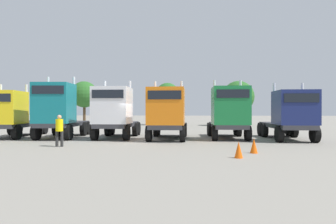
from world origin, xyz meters
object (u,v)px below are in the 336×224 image
(semi_truck_yellow, at_px, (9,114))
(semi_truck_orange, at_px, (167,113))
(semi_truck_white, at_px, (115,112))
(traffic_cone_far, at_px, (254,146))
(semi_truck_green, at_px, (229,112))
(visitor_in_hivis, at_px, (59,128))
(traffic_cone_near, at_px, (239,150))
(semi_truck_teal, at_px, (58,111))
(semi_truck_navy, at_px, (291,115))

(semi_truck_yellow, distance_m, semi_truck_orange, 11.70)
(semi_truck_white, distance_m, semi_truck_orange, 3.87)
(semi_truck_yellow, height_order, traffic_cone_far, semi_truck_yellow)
(semi_truck_yellow, relative_size, semi_truck_green, 1.10)
(visitor_in_hivis, xyz_separation_m, traffic_cone_far, (10.39, -1.51, -0.69))
(semi_truck_white, bearing_deg, visitor_in_hivis, -23.29)
(semi_truck_yellow, distance_m, semi_truck_white, 7.86)
(semi_truck_orange, relative_size, semi_truck_green, 1.03)
(semi_truck_yellow, distance_m, traffic_cone_near, 17.23)
(semi_truck_white, bearing_deg, traffic_cone_far, 52.22)
(semi_truck_green, bearing_deg, traffic_cone_far, 1.88)
(visitor_in_hivis, distance_m, traffic_cone_far, 10.52)
(semi_truck_green, distance_m, traffic_cone_far, 6.85)
(semi_truck_teal, relative_size, semi_truck_navy, 1.03)
(semi_truck_yellow, distance_m, semi_truck_green, 16.01)
(semi_truck_white, relative_size, semi_truck_green, 1.00)
(visitor_in_hivis, relative_size, traffic_cone_far, 2.54)
(semi_truck_navy, bearing_deg, traffic_cone_far, -32.19)
(visitor_in_hivis, xyz_separation_m, traffic_cone_near, (9.45, -3.03, -0.68))
(traffic_cone_far, bearing_deg, semi_truck_yellow, 160.08)
(visitor_in_hivis, bearing_deg, semi_truck_white, 152.87)
(semi_truck_white, height_order, traffic_cone_far, semi_truck_white)
(semi_truck_green, xyz_separation_m, traffic_cone_far, (0.41, -6.66, -1.56))
(semi_truck_yellow, xyz_separation_m, traffic_cone_near, (15.47, -7.46, -1.44))
(semi_truck_orange, xyz_separation_m, visitor_in_hivis, (-5.68, -4.22, -0.83))
(semi_truck_white, relative_size, traffic_cone_far, 8.33)
(semi_truck_white, xyz_separation_m, semi_truck_navy, (12.18, -0.08, -0.20))
(semi_truck_teal, height_order, visitor_in_hivis, semi_truck_teal)
(semi_truck_yellow, distance_m, traffic_cone_far, 17.51)
(semi_truck_navy, bearing_deg, traffic_cone_near, -32.39)
(semi_truck_teal, bearing_deg, traffic_cone_far, 59.36)
(visitor_in_hivis, height_order, traffic_cone_near, visitor_in_hivis)
(visitor_in_hivis, height_order, traffic_cone_far, visitor_in_hivis)
(semi_truck_navy, xyz_separation_m, traffic_cone_far, (-3.63, -6.11, -1.38))
(semi_truck_green, distance_m, semi_truck_navy, 4.09)
(semi_truck_yellow, relative_size, semi_truck_navy, 1.07)
(semi_truck_yellow, bearing_deg, semi_truck_orange, 81.08)
(semi_truck_orange, relative_size, traffic_cone_far, 8.63)
(semi_truck_yellow, xyz_separation_m, semi_truck_white, (7.85, 0.25, 0.14))
(traffic_cone_near, bearing_deg, visitor_in_hivis, 162.26)
(semi_truck_white, relative_size, semi_truck_orange, 0.96)
(semi_truck_yellow, bearing_deg, traffic_cone_near, 56.36)
(semi_truck_white, relative_size, visitor_in_hivis, 3.28)
(semi_truck_orange, distance_m, semi_truck_navy, 8.35)
(visitor_in_hivis, distance_m, traffic_cone_near, 9.95)
(semi_truck_teal, height_order, semi_truck_orange, semi_truck_teal)
(semi_truck_green, height_order, traffic_cone_far, semi_truck_green)
(semi_truck_green, height_order, visitor_in_hivis, semi_truck_green)
(semi_truck_orange, bearing_deg, traffic_cone_near, 27.04)
(semi_truck_white, height_order, visitor_in_hivis, semi_truck_white)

